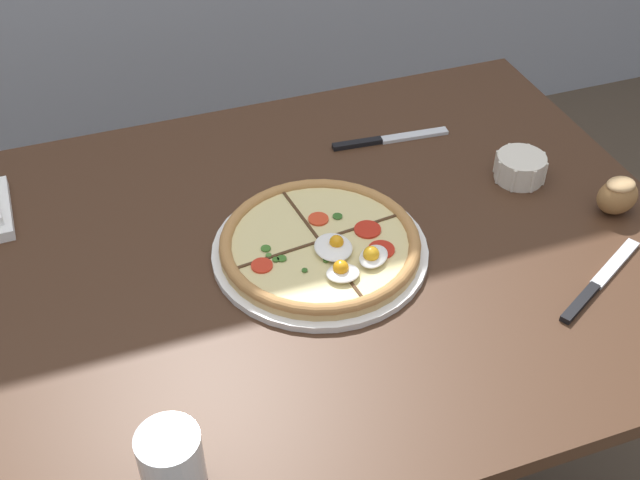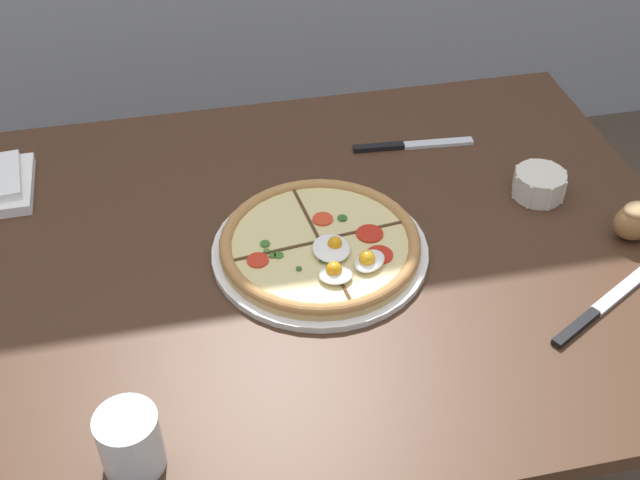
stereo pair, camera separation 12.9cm
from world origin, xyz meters
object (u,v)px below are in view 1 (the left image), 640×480
Objects in this scene: pizza at (321,246)px; water_glass at (172,463)px; bread_piece_near at (618,195)px; knife_main at (600,280)px; ramekin_bowl at (520,167)px; dining_table at (278,298)px; knife_spare at (389,139)px.

pizza is 3.90× the size of water_glass.
bread_piece_near is 0.35× the size of knife_main.
pizza reaches higher than ramekin_bowl.
dining_table is 0.13m from pizza.
ramekin_bowl is 0.29m from knife_main.
bread_piece_near is 0.84× the size of water_glass.
ramekin_bowl is 0.26m from knife_spare.
water_glass is (-0.72, -0.41, 0.01)m from ramekin_bowl.
knife_spare is (0.24, 0.27, -0.01)m from pizza.
pizza is 4.63× the size of bread_piece_near.
pizza is at bearing -9.77° from dining_table.
pizza is 0.45m from knife_main.
pizza reaches higher than dining_table.
ramekin_bowl is 0.18m from bread_piece_near.
bread_piece_near reaches higher than dining_table.
water_glass is at bearing -132.72° from pizza.
ramekin_bowl is 1.06× the size of water_glass.
bread_piece_near reaches higher than knife_spare.
water_glass is (-0.70, -0.13, 0.04)m from knife_main.
water_glass reaches higher than bread_piece_near.
dining_table is 6.33× the size of knife_main.
knife_main is at bearing -93.90° from ramekin_bowl.
knife_spare is at bearing 39.57° from dining_table.
water_glass reaches higher than knife_main.
dining_table is 5.85× the size of knife_spare.
dining_table is 0.44m from water_glass.
bread_piece_near is at bearing 19.57° from knife_main.
dining_table is 0.50m from ramekin_bowl.
bread_piece_near is at bearing -7.11° from pizza.
water_glass is at bearing -161.82° from bread_piece_near.
pizza is at bearing 122.59° from knife_main.
dining_table is at bearing 55.59° from water_glass.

